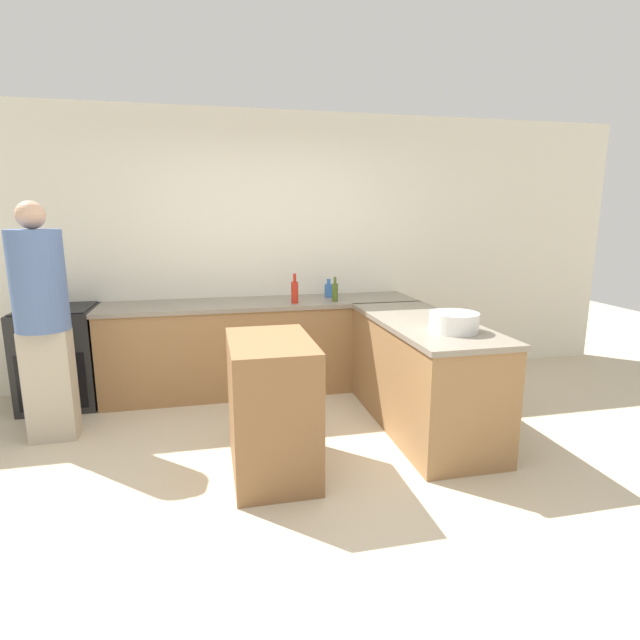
{
  "coord_description": "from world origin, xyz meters",
  "views": [
    {
      "loc": [
        -0.5,
        -2.96,
        1.71
      ],
      "look_at": [
        0.31,
        0.62,
        0.93
      ],
      "focal_mm": 28.0,
      "sensor_mm": 36.0,
      "label": 1
    }
  ],
  "objects_px": {
    "range_oven": "(60,357)",
    "island_table": "(272,407)",
    "mixing_bowl": "(454,322)",
    "water_bottle_blue": "(329,290)",
    "hot_sauce_bottle": "(295,291)",
    "person_by_range": "(42,315)",
    "olive_oil_bottle": "(335,292)"
  },
  "relations": [
    {
      "from": "range_oven",
      "to": "hot_sauce_bottle",
      "type": "height_order",
      "value": "hot_sauce_bottle"
    },
    {
      "from": "mixing_bowl",
      "to": "olive_oil_bottle",
      "type": "xyz_separation_m",
      "value": [
        -0.51,
        1.42,
        0.02
      ]
    },
    {
      "from": "mixing_bowl",
      "to": "water_bottle_blue",
      "type": "relative_size",
      "value": 1.92
    },
    {
      "from": "range_oven",
      "to": "mixing_bowl",
      "type": "bearing_deg",
      "value": -27.37
    },
    {
      "from": "olive_oil_bottle",
      "to": "hot_sauce_bottle",
      "type": "distance_m",
      "value": 0.4
    },
    {
      "from": "mixing_bowl",
      "to": "hot_sauce_bottle",
      "type": "bearing_deg",
      "value": 123.01
    },
    {
      "from": "olive_oil_bottle",
      "to": "person_by_range",
      "type": "height_order",
      "value": "person_by_range"
    },
    {
      "from": "water_bottle_blue",
      "to": "mixing_bowl",
      "type": "bearing_deg",
      "value": -73.21
    },
    {
      "from": "person_by_range",
      "to": "olive_oil_bottle",
      "type": "bearing_deg",
      "value": 14.51
    },
    {
      "from": "olive_oil_bottle",
      "to": "water_bottle_blue",
      "type": "distance_m",
      "value": 0.27
    },
    {
      "from": "water_bottle_blue",
      "to": "olive_oil_bottle",
      "type": "bearing_deg",
      "value": -90.93
    },
    {
      "from": "hot_sauce_bottle",
      "to": "person_by_range",
      "type": "xyz_separation_m",
      "value": [
        -2.0,
        -0.6,
        -0.02
      ]
    },
    {
      "from": "olive_oil_bottle",
      "to": "mixing_bowl",
      "type": "bearing_deg",
      "value": -70.08
    },
    {
      "from": "olive_oil_bottle",
      "to": "hot_sauce_bottle",
      "type": "bearing_deg",
      "value": -177.5
    },
    {
      "from": "mixing_bowl",
      "to": "water_bottle_blue",
      "type": "bearing_deg",
      "value": 106.79
    },
    {
      "from": "range_oven",
      "to": "island_table",
      "type": "relative_size",
      "value": 0.98
    },
    {
      "from": "range_oven",
      "to": "person_by_range",
      "type": "bearing_deg",
      "value": -80.72
    },
    {
      "from": "mixing_bowl",
      "to": "olive_oil_bottle",
      "type": "bearing_deg",
      "value": 109.92
    },
    {
      "from": "range_oven",
      "to": "person_by_range",
      "type": "distance_m",
      "value": 0.95
    },
    {
      "from": "island_table",
      "to": "hot_sauce_bottle",
      "type": "xyz_separation_m",
      "value": [
        0.42,
        1.47,
        0.54
      ]
    },
    {
      "from": "range_oven",
      "to": "olive_oil_bottle",
      "type": "bearing_deg",
      "value": -3.52
    },
    {
      "from": "water_bottle_blue",
      "to": "hot_sauce_bottle",
      "type": "bearing_deg",
      "value": -144.31
    },
    {
      "from": "island_table",
      "to": "olive_oil_bottle",
      "type": "distance_m",
      "value": 1.77
    },
    {
      "from": "hot_sauce_bottle",
      "to": "water_bottle_blue",
      "type": "height_order",
      "value": "hot_sauce_bottle"
    },
    {
      "from": "water_bottle_blue",
      "to": "range_oven",
      "type": "bearing_deg",
      "value": -177.4
    },
    {
      "from": "range_oven",
      "to": "water_bottle_blue",
      "type": "xyz_separation_m",
      "value": [
        2.53,
        0.11,
        0.51
      ]
    },
    {
      "from": "water_bottle_blue",
      "to": "person_by_range",
      "type": "distance_m",
      "value": 2.56
    },
    {
      "from": "range_oven",
      "to": "island_table",
      "type": "height_order",
      "value": "island_table"
    },
    {
      "from": "person_by_range",
      "to": "water_bottle_blue",
      "type": "bearing_deg",
      "value": 20.35
    },
    {
      "from": "range_oven",
      "to": "island_table",
      "type": "xyz_separation_m",
      "value": [
        1.71,
        -1.64,
        0.01
      ]
    },
    {
      "from": "range_oven",
      "to": "olive_oil_bottle",
      "type": "relative_size",
      "value": 3.81
    },
    {
      "from": "island_table",
      "to": "water_bottle_blue",
      "type": "height_order",
      "value": "water_bottle_blue"
    }
  ]
}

